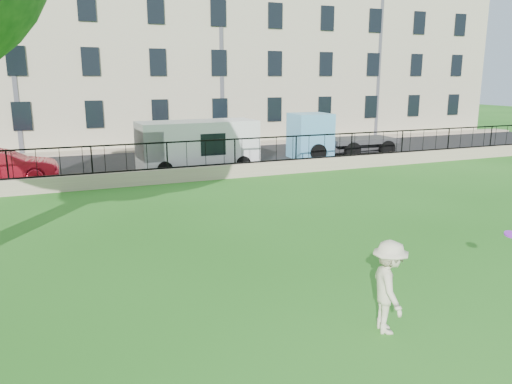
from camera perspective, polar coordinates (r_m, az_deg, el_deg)
name	(u,v)px	position (r m, az deg, el deg)	size (l,w,h in m)	color
ground	(299,295)	(10.44, 4.90, -11.69)	(120.00, 120.00, 0.00)	#1F6016
retaining_wall	(168,176)	(21.26, -10.03, 1.85)	(50.00, 0.40, 0.60)	tan
iron_railing	(167,156)	(21.11, -10.12, 4.12)	(50.00, 0.05, 1.13)	black
street	(148,165)	(25.85, -12.28, 3.06)	(60.00, 9.00, 0.01)	black
sidewalk	(132,150)	(30.91, -14.03, 4.68)	(60.00, 1.40, 0.12)	tan
building_row	(113,37)	(36.32, -16.07, 16.61)	(56.40, 10.40, 13.80)	#B5AB90
man	(389,287)	(9.03, 14.92, -10.44)	(1.07, 0.61, 1.65)	beige
frisbee	(511,234)	(11.31, 27.13, -4.33)	(0.27, 0.27, 0.03)	purple
red_sedan	(3,167)	(23.17, -26.95, 2.57)	(1.50, 4.30, 1.42)	#B41627
white_van	(198,146)	(23.89, -6.67, 5.29)	(5.54, 2.16, 2.33)	white
blue_truck	(341,135)	(28.26, 9.69, 6.48)	(5.78, 2.05, 2.43)	#61B3E5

